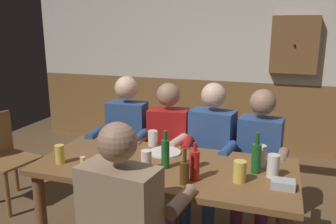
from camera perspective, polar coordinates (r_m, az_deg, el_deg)
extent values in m
cube|color=beige|center=(4.77, 9.74, 15.09)|extent=(5.70, 0.12, 1.67)
cube|color=brown|center=(4.92, 9.11, -0.43)|extent=(5.70, 0.12, 0.97)
cube|color=brown|center=(2.46, -0.61, -9.05)|extent=(1.80, 0.81, 0.04)
cylinder|color=brown|center=(2.75, -20.16, -16.20)|extent=(0.08, 0.08, 0.71)
cylinder|color=brown|center=(3.21, -12.91, -11.04)|extent=(0.08, 0.08, 0.71)
cylinder|color=brown|center=(2.81, 18.40, -15.27)|extent=(0.08, 0.08, 0.71)
cube|color=#2D4C84|center=(3.29, -6.68, -3.08)|extent=(0.37, 0.22, 0.55)
sphere|color=beige|center=(3.20, -6.89, 3.99)|extent=(0.21, 0.21, 0.21)
cylinder|color=#AD1919|center=(3.21, -5.92, -8.37)|extent=(0.15, 0.42, 0.13)
cylinder|color=#AD1919|center=(3.28, -9.17, -7.97)|extent=(0.15, 0.42, 0.13)
cylinder|color=#AD1919|center=(3.15, -7.15, -14.25)|extent=(0.10, 0.10, 0.42)
cylinder|color=#AD1919|center=(3.23, -10.49, -13.70)|extent=(0.10, 0.10, 0.42)
cylinder|color=#2D4C84|center=(3.00, -4.66, -4.21)|extent=(0.10, 0.28, 0.08)
cylinder|color=#2D4C84|center=(3.16, -11.83, -3.52)|extent=(0.10, 0.28, 0.08)
cube|color=#AD1919|center=(3.16, 0.05, -4.10)|extent=(0.38, 0.26, 0.51)
sphere|color=#9E755B|center=(3.06, 0.05, 2.88)|extent=(0.21, 0.21, 0.21)
cylinder|color=#B78493|center=(3.10, 1.37, -9.18)|extent=(0.18, 0.40, 0.13)
cylinder|color=#B78493|center=(3.13, -2.20, -8.92)|extent=(0.18, 0.40, 0.13)
cylinder|color=#B78493|center=(3.04, 0.73, -15.27)|extent=(0.10, 0.10, 0.42)
cylinder|color=#B78493|center=(3.08, -2.97, -14.93)|extent=(0.10, 0.10, 0.42)
cylinder|color=#AD1919|center=(2.89, 3.21, -5.37)|extent=(0.12, 0.29, 0.08)
cylinder|color=#9E755B|center=(2.96, -4.79, -4.87)|extent=(0.12, 0.29, 0.08)
cube|color=#2D4C84|center=(3.06, 7.31, -4.64)|extent=(0.40, 0.27, 0.53)
sphere|color=beige|center=(2.95, 7.55, 2.77)|extent=(0.21, 0.21, 0.21)
cylinder|color=#2D4C84|center=(2.99, 8.13, -10.19)|extent=(0.19, 0.41, 0.13)
cylinder|color=#2D4C84|center=(3.06, 4.42, -9.54)|extent=(0.19, 0.41, 0.13)
cylinder|color=#2D4C84|center=(2.95, 6.66, -16.41)|extent=(0.10, 0.10, 0.42)
cylinder|color=#2D4C84|center=(3.01, 2.84, -15.60)|extent=(0.10, 0.10, 0.42)
cylinder|color=#2D4C84|center=(2.76, 9.85, -6.24)|extent=(0.12, 0.29, 0.08)
cylinder|color=beige|center=(2.91, 1.61, -4.99)|extent=(0.12, 0.29, 0.08)
cube|color=#2D4C84|center=(3.02, 14.91, -5.59)|extent=(0.37, 0.25, 0.50)
sphere|color=#9E755B|center=(2.91, 15.39, 1.58)|extent=(0.21, 0.21, 0.21)
cylinder|color=#6B2D66|center=(2.97, 16.03, -10.84)|extent=(0.17, 0.40, 0.13)
cylinder|color=#6B2D66|center=(2.99, 12.34, -10.37)|extent=(0.17, 0.40, 0.13)
cylinder|color=#6B2D66|center=(2.92, 15.06, -17.15)|extent=(0.10, 0.10, 0.42)
cylinder|color=#6B2D66|center=(2.95, 11.22, -16.59)|extent=(0.10, 0.10, 0.42)
cylinder|color=#9E755B|center=(2.75, 18.28, -7.21)|extent=(0.11, 0.29, 0.08)
cylinder|color=#9E755B|center=(2.82, 9.95, -6.21)|extent=(0.11, 0.29, 0.08)
cube|color=#997F60|center=(1.88, -7.89, -16.86)|extent=(0.43, 0.26, 0.56)
sphere|color=#9E755B|center=(1.71, -8.36, -4.95)|extent=(0.20, 0.20, 0.20)
cylinder|color=#997F60|center=(2.16, -9.57, -11.72)|extent=(0.12, 0.29, 0.08)
cylinder|color=#9E755B|center=(1.96, 2.13, -14.47)|extent=(0.12, 0.29, 0.08)
cube|color=brown|center=(3.67, -24.75, -7.23)|extent=(0.51, 0.51, 0.02)
cylinder|color=brown|center=(3.72, -20.24, -10.33)|extent=(0.04, 0.04, 0.44)
cylinder|color=brown|center=(3.51, -24.98, -12.29)|extent=(0.04, 0.04, 0.44)
cylinder|color=brown|center=(4.00, -23.87, -8.95)|extent=(0.04, 0.04, 0.44)
cylinder|color=#F9E08C|center=(2.45, -13.83, -8.09)|extent=(0.04, 0.04, 0.08)
cube|color=#B2B7BC|center=(2.22, 18.44, -11.24)|extent=(0.14, 0.10, 0.05)
cylinder|color=white|center=(2.65, -0.52, -6.68)|extent=(0.24, 0.24, 0.01)
cylinder|color=red|center=(2.20, 4.43, -8.78)|extent=(0.06, 0.06, 0.19)
cylinder|color=red|center=(2.15, 4.49, -5.77)|extent=(0.02, 0.02, 0.06)
cylinder|color=#195923|center=(2.36, 14.34, -7.47)|extent=(0.06, 0.06, 0.20)
cylinder|color=#195923|center=(2.31, 14.55, -4.23)|extent=(0.03, 0.03, 0.08)
cylinder|color=#593314|center=(2.15, 2.74, -10.05)|extent=(0.06, 0.06, 0.14)
cylinder|color=#593314|center=(2.10, 2.77, -7.15)|extent=(0.02, 0.02, 0.09)
cylinder|color=#195923|center=(2.36, -0.43, -6.97)|extent=(0.06, 0.06, 0.20)
cylinder|color=#195923|center=(2.32, -0.44, -3.91)|extent=(0.02, 0.02, 0.07)
cylinder|color=#E5C64C|center=(2.57, -17.42, -6.65)|extent=(0.07, 0.07, 0.13)
cylinder|color=#4C2D19|center=(2.38, 4.25, -7.62)|extent=(0.06, 0.06, 0.14)
cylinder|color=white|center=(2.33, 16.96, -8.52)|extent=(0.08, 0.08, 0.15)
cylinder|color=#E5C64C|center=(2.22, 11.75, -9.60)|extent=(0.08, 0.08, 0.14)
cylinder|color=white|center=(2.81, -2.53, -4.33)|extent=(0.08, 0.08, 0.12)
cylinder|color=white|center=(2.33, -3.60, -8.03)|extent=(0.07, 0.07, 0.14)
cylinder|color=white|center=(2.48, 14.96, -7.04)|extent=(0.08, 0.08, 0.15)
cube|color=brown|center=(4.59, 20.13, 10.37)|extent=(0.56, 0.12, 0.70)
sphere|color=black|center=(4.51, 20.16, 10.32)|extent=(0.03, 0.03, 0.03)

